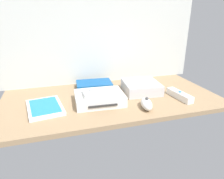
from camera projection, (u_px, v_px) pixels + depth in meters
The scene contains 9 objects.
ground_plane at pixel (112, 99), 96.84cm from camera, with size 100.00×48.00×2.00cm, color #9E7F5B.
back_wall at pixel (99, 23), 107.02cm from camera, with size 110.00×1.20×64.00cm, color silver.
game_console at pixel (100, 98), 90.24cm from camera, with size 21.86×17.39×4.40cm.
mini_computer at pixel (141, 87), 102.27cm from camera, with size 18.48×18.48×5.30cm.
game_case at pixel (45, 107), 84.84cm from camera, with size 16.15×20.73×1.56cm.
network_router at pixel (94, 85), 107.24cm from camera, with size 18.88×13.37×3.40cm.
remote_wand at pixel (180, 95), 95.13cm from camera, with size 5.30×15.12×3.40cm.
remote_nunchuk at pixel (147, 104), 85.06cm from camera, with size 6.52×10.73×5.10cm.
remote_classic_pad at pixel (100, 92), 88.15cm from camera, with size 14.77×8.69×2.40cm.
Camera 1 is at (-25.26, -85.06, 38.07)cm, focal length 32.88 mm.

